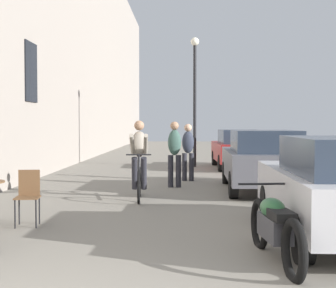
% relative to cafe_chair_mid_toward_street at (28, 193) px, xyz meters
% --- Properties ---
extents(building_facade_left, '(0.54, 68.00, 11.37)m').
position_rel_cafe_chair_mid_toward_street_xyz_m(building_facade_left, '(-2.10, 9.38, 5.17)').
color(building_facade_left, gray).
rests_on(building_facade_left, ground_plane).
extents(cafe_chair_mid_toward_street, '(0.42, 0.42, 0.89)m').
position_rel_cafe_chair_mid_toward_street_xyz_m(cafe_chair_mid_toward_street, '(0.00, 0.00, 0.00)').
color(cafe_chair_mid_toward_street, black).
rests_on(cafe_chair_mid_toward_street, ground_plane).
extents(cyclist_on_bicycle, '(0.52, 1.76, 1.74)m').
position_rel_cafe_chair_mid_toward_street_xyz_m(cyclist_on_bicycle, '(1.54, 2.97, 0.29)').
color(cyclist_on_bicycle, black).
rests_on(cyclist_on_bicycle, ground_plane).
extents(pedestrian_near, '(0.36, 0.26, 1.70)m').
position_rel_cafe_chair_mid_toward_street_xyz_m(pedestrian_near, '(2.28, 5.01, 0.44)').
color(pedestrian_near, '#26262D').
rests_on(pedestrian_near, ground_plane).
extents(pedestrian_mid, '(0.35, 0.26, 1.64)m').
position_rel_cafe_chair_mid_toward_street_xyz_m(pedestrian_mid, '(2.65, 6.48, 0.40)').
color(pedestrian_mid, '#26262D').
rests_on(pedestrian_mid, ground_plane).
extents(street_lamp, '(0.32, 0.32, 4.90)m').
position_rel_cafe_chair_mid_toward_street_xyz_m(street_lamp, '(2.96, 11.29, 2.59)').
color(street_lamp, black).
rests_on(street_lamp, ground_plane).
extents(parked_car_second, '(1.86, 4.22, 1.49)m').
position_rel_cafe_chair_mid_toward_street_xyz_m(parked_car_second, '(4.43, 4.30, 0.25)').
color(parked_car_second, '#595960').
rests_on(parked_car_second, ground_plane).
extents(parked_car_third, '(1.76, 4.04, 1.43)m').
position_rel_cafe_chair_mid_toward_street_xyz_m(parked_car_third, '(4.55, 10.59, 0.22)').
color(parked_car_third, maroon).
rests_on(parked_car_third, ground_plane).
extents(parked_motorcycle, '(0.62, 2.14, 0.92)m').
position_rel_cafe_chair_mid_toward_street_xyz_m(parked_motorcycle, '(3.58, -2.06, -0.11)').
color(parked_motorcycle, black).
rests_on(parked_motorcycle, ground_plane).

